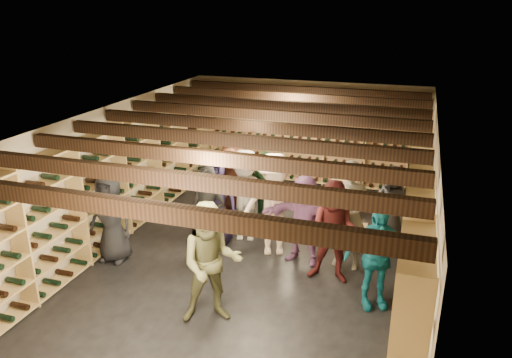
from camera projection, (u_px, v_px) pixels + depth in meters
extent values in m
plane|color=black|center=(254.00, 253.00, 8.68)|extent=(8.00, 8.00, 0.00)
cube|color=#BAAC90|center=(307.00, 132.00, 11.85)|extent=(5.50, 0.02, 2.40)
cube|color=#BAAC90|center=(121.00, 332.00, 4.70)|extent=(5.50, 0.02, 2.40)
cube|color=#BAAC90|center=(111.00, 172.00, 9.08)|extent=(0.02, 8.00, 2.40)
cube|color=#BAAC90|center=(428.00, 209.00, 7.47)|extent=(0.02, 8.00, 2.40)
cube|color=beige|center=(254.00, 118.00, 7.87)|extent=(5.50, 8.00, 0.01)
cube|color=black|center=(140.00, 209.00, 4.79)|extent=(5.40, 0.12, 0.18)
cube|color=black|center=(180.00, 180.00, 5.57)|extent=(5.40, 0.12, 0.18)
cube|color=black|center=(211.00, 158.00, 6.35)|extent=(5.40, 0.12, 0.18)
cube|color=black|center=(235.00, 140.00, 7.13)|extent=(5.40, 0.12, 0.18)
cube|color=black|center=(254.00, 126.00, 7.92)|extent=(5.40, 0.12, 0.18)
cube|color=black|center=(270.00, 115.00, 8.70)|extent=(5.40, 0.12, 0.18)
cube|color=black|center=(283.00, 105.00, 9.48)|extent=(5.40, 0.12, 0.18)
cube|color=black|center=(294.00, 97.00, 10.26)|extent=(5.40, 0.12, 0.18)
cube|color=black|center=(304.00, 90.00, 11.04)|extent=(5.40, 0.12, 0.18)
cube|color=tan|center=(120.00, 179.00, 9.07)|extent=(0.32, 7.50, 2.15)
cube|color=tan|center=(415.00, 215.00, 7.56)|extent=(0.32, 7.50, 2.15)
cube|color=tan|center=(305.00, 138.00, 11.74)|extent=(4.70, 0.30, 2.15)
cube|color=tan|center=(221.00, 212.00, 10.15)|extent=(0.56, 0.44, 0.17)
cube|color=tan|center=(221.00, 204.00, 10.09)|extent=(0.56, 0.44, 0.17)
cube|color=tan|center=(221.00, 196.00, 10.04)|extent=(0.56, 0.44, 0.17)
cube|color=tan|center=(340.00, 208.00, 10.32)|extent=(0.52, 0.36, 0.17)
cube|color=tan|center=(341.00, 201.00, 10.26)|extent=(0.52, 0.36, 0.17)
cube|color=tan|center=(341.00, 193.00, 10.20)|extent=(0.52, 0.36, 0.17)
cube|color=tan|center=(342.00, 185.00, 10.14)|extent=(0.52, 0.36, 0.17)
cube|color=tan|center=(354.00, 230.00, 9.36)|extent=(0.53, 0.37, 0.17)
imported|color=black|center=(111.00, 218.00, 8.21)|extent=(0.76, 0.50, 1.55)
imported|color=black|center=(208.00, 216.00, 8.09)|extent=(0.64, 0.44, 1.69)
imported|color=brown|center=(211.00, 263.00, 6.61)|extent=(1.03, 0.94, 1.72)
imported|color=beige|center=(274.00, 205.00, 8.40)|extent=(1.32, 1.02, 1.80)
imported|color=#10687E|center=(376.00, 257.00, 6.95)|extent=(0.99, 0.72, 1.56)
imported|color=brown|center=(234.00, 184.00, 9.37)|extent=(1.71, 1.12, 1.77)
imported|color=#231D42|center=(215.00, 200.00, 8.77)|extent=(0.87, 0.61, 1.67)
imported|color=gray|center=(349.00, 216.00, 7.98)|extent=(0.69, 0.48, 1.80)
imported|color=#4F1818|center=(335.00, 232.00, 7.57)|extent=(0.80, 0.62, 1.65)
imported|color=#A7A399|center=(245.00, 196.00, 8.91)|extent=(1.19, 0.82, 1.70)
imported|color=#234C28|center=(265.00, 190.00, 9.41)|extent=(0.96, 0.57, 1.54)
imported|color=#965C96|center=(304.00, 219.00, 8.18)|extent=(1.47, 0.70, 1.52)
imported|color=#37373C|center=(391.00, 206.00, 8.78)|extent=(0.85, 0.73, 1.47)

